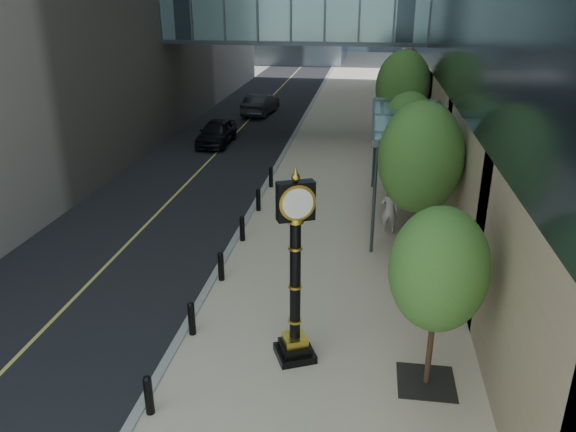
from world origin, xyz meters
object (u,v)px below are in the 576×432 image
(street_clock, at_px, (295,283))
(car_far, at_px, (261,104))
(car_near, at_px, (217,132))
(pedestrian, at_px, (389,210))

(street_clock, distance_m, car_far, 31.32)
(street_clock, height_order, car_near, street_clock)
(pedestrian, relative_size, car_near, 0.42)
(pedestrian, height_order, car_near, pedestrian)
(pedestrian, bearing_deg, car_near, -44.16)
(pedestrian, height_order, car_far, pedestrian)
(street_clock, bearing_deg, car_near, 86.29)
(street_clock, xyz_separation_m, car_far, (-6.76, 30.55, -1.43))
(street_clock, bearing_deg, pedestrian, 49.46)
(car_far, bearing_deg, car_near, 90.52)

